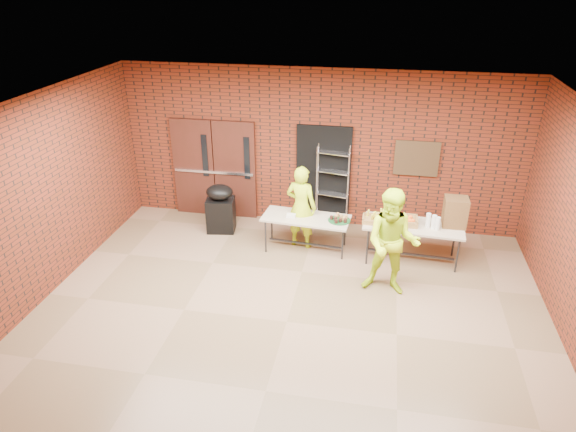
# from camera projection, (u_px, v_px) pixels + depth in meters

# --- Properties ---
(room) EXTENTS (8.08, 7.08, 3.28)m
(room) POSITION_uv_depth(u_px,v_px,m) (287.00, 229.00, 7.13)
(room) COLOR brown
(room) RESTS_ON ground
(double_doors) EXTENTS (1.78, 0.12, 2.10)m
(double_doors) POSITION_uv_depth(u_px,v_px,m) (214.00, 169.00, 10.77)
(double_doors) COLOR #3E1811
(double_doors) RESTS_ON room
(dark_doorway) EXTENTS (1.10, 0.06, 2.10)m
(dark_doorway) POSITION_uv_depth(u_px,v_px,m) (323.00, 176.00, 10.41)
(dark_doorway) COLOR black
(dark_doorway) RESTS_ON room
(bronze_plaque) EXTENTS (0.85, 0.04, 0.70)m
(bronze_plaque) POSITION_uv_depth(u_px,v_px,m) (417.00, 158.00, 9.88)
(bronze_plaque) COLOR #402C19
(bronze_plaque) RESTS_ON room
(wire_rack) EXTENTS (0.67, 0.33, 1.75)m
(wire_rack) POSITION_uv_depth(u_px,v_px,m) (332.00, 187.00, 10.33)
(wire_rack) COLOR silver
(wire_rack) RESTS_ON room
(table_left) EXTENTS (1.68, 0.81, 0.67)m
(table_left) POSITION_uv_depth(u_px,v_px,m) (306.00, 220.00, 9.60)
(table_left) COLOR tan
(table_left) RESTS_ON room
(table_right) EXTENTS (1.80, 0.84, 0.72)m
(table_right) POSITION_uv_depth(u_px,v_px,m) (413.00, 228.00, 9.20)
(table_right) COLOR tan
(table_right) RESTS_ON room
(basket_bananas) EXTENTS (0.41, 0.32, 0.13)m
(basket_bananas) POSITION_uv_depth(u_px,v_px,m) (374.00, 219.00, 9.25)
(basket_bananas) COLOR #AC7845
(basket_bananas) RESTS_ON table_right
(basket_oranges) EXTENTS (0.48, 0.38, 0.15)m
(basket_oranges) POSITION_uv_depth(u_px,v_px,m) (404.00, 220.00, 9.19)
(basket_oranges) COLOR #AC7845
(basket_oranges) RESTS_ON table_right
(basket_apples) EXTENTS (0.47, 0.37, 0.15)m
(basket_apples) POSITION_uv_depth(u_px,v_px,m) (389.00, 223.00, 9.09)
(basket_apples) COLOR #AC7845
(basket_apples) RESTS_ON table_right
(muffin_tray) EXTENTS (0.41, 0.41, 0.10)m
(muffin_tray) POSITION_uv_depth(u_px,v_px,m) (339.00, 218.00, 9.42)
(muffin_tray) COLOR #144E23
(muffin_tray) RESTS_ON table_left
(napkin_box) EXTENTS (0.17, 0.11, 0.06)m
(napkin_box) POSITION_uv_depth(u_px,v_px,m) (291.00, 216.00, 9.57)
(napkin_box) COLOR white
(napkin_box) RESTS_ON table_left
(coffee_dispenser) EXTENTS (0.40, 0.36, 0.53)m
(coffee_dispenser) POSITION_uv_depth(u_px,v_px,m) (455.00, 212.00, 9.04)
(coffee_dispenser) COLOR brown
(coffee_dispenser) RESTS_ON table_right
(cup_stack_front) EXTENTS (0.08, 0.08, 0.25)m
(cup_stack_front) POSITION_uv_depth(u_px,v_px,m) (434.00, 222.00, 8.99)
(cup_stack_front) COLOR white
(cup_stack_front) RESTS_ON table_right
(cup_stack_mid) EXTENTS (0.08, 0.08, 0.25)m
(cup_stack_mid) POSITION_uv_depth(u_px,v_px,m) (438.00, 224.00, 8.94)
(cup_stack_mid) COLOR white
(cup_stack_mid) RESTS_ON table_right
(cup_stack_back) EXTENTS (0.09, 0.09, 0.26)m
(cup_stack_back) POSITION_uv_depth(u_px,v_px,m) (428.00, 220.00, 9.05)
(cup_stack_back) COLOR white
(cup_stack_back) RESTS_ON table_right
(covered_grill) EXTENTS (0.61, 0.53, 1.00)m
(covered_grill) POSITION_uv_depth(u_px,v_px,m) (221.00, 208.00, 10.34)
(covered_grill) COLOR black
(covered_grill) RESTS_ON room
(volunteer_woman) EXTENTS (0.67, 0.51, 1.63)m
(volunteer_woman) POSITION_uv_depth(u_px,v_px,m) (301.00, 207.00, 9.64)
(volunteer_woman) COLOR #C6EC1A
(volunteer_woman) RESTS_ON room
(volunteer_man) EXTENTS (0.95, 0.78, 1.82)m
(volunteer_man) POSITION_uv_depth(u_px,v_px,m) (392.00, 243.00, 8.19)
(volunteer_man) COLOR #C6EC1A
(volunteer_man) RESTS_ON room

